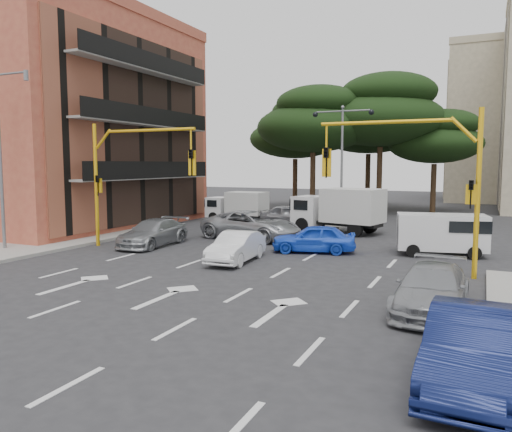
# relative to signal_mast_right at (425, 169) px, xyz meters

# --- Properties ---
(ground) EXTENTS (120.00, 120.00, 0.00)m
(ground) POSITION_rel_signal_mast_right_xyz_m (-6.80, -1.99, -3.88)
(ground) COLOR #28282B
(ground) RESTS_ON ground
(median_strip) EXTENTS (1.40, 6.00, 0.15)m
(median_strip) POSITION_rel_signal_mast_right_xyz_m (-6.80, 14.01, -3.81)
(median_strip) COLOR gray
(median_strip) RESTS_ON ground
(apartment_orange) EXTENTS (15.19, 16.15, 13.70)m
(apartment_orange) POSITION_rel_signal_mast_right_xyz_m (-24.76, 6.01, 2.97)
(apartment_orange) COLOR #AA4435
(apartment_orange) RESTS_ON ground
(pine_left_near) EXTENTS (9.15, 9.15, 10.23)m
(pine_left_near) POSITION_rel_signal_mast_right_xyz_m (-10.75, 19.96, 3.72)
(pine_left_near) COLOR #382616
(pine_left_near) RESTS_ON ground
(pine_center) EXTENTS (9.98, 9.98, 11.16)m
(pine_center) POSITION_rel_signal_mast_right_xyz_m (-5.75, 21.96, 4.41)
(pine_center) COLOR #382616
(pine_center) RESTS_ON ground
(pine_left_far) EXTENTS (8.32, 8.32, 9.30)m
(pine_left_far) POSITION_rel_signal_mast_right_xyz_m (-13.75, 23.96, 3.03)
(pine_left_far) COLOR #382616
(pine_left_far) RESTS_ON ground
(pine_right) EXTENTS (7.49, 7.49, 8.37)m
(pine_right) POSITION_rel_signal_mast_right_xyz_m (-1.75, 23.96, 2.33)
(pine_right) COLOR #382616
(pine_right) RESTS_ON ground
(pine_back) EXTENTS (9.15, 9.15, 10.23)m
(pine_back) POSITION_rel_signal_mast_right_xyz_m (-7.75, 26.96, 3.72)
(pine_back) COLOR #382616
(pine_back) RESTS_ON ground
(signal_mast_right) EXTENTS (5.79, 0.37, 6.00)m
(signal_mast_right) POSITION_rel_signal_mast_right_xyz_m (0.00, 0.00, 0.00)
(signal_mast_right) COLOR yellow
(signal_mast_right) RESTS_ON ground
(signal_mast_left) EXTENTS (5.79, 0.37, 6.00)m
(signal_mast_left) POSITION_rel_signal_mast_right_xyz_m (-13.61, 0.00, 0.00)
(signal_mast_left) COLOR yellow
(signal_mast_left) RESTS_ON ground
(street_lamp_left) EXTENTS (2.08, 0.20, 8.00)m
(street_lamp_left) POSITION_rel_signal_mast_right_xyz_m (-18.10, -2.99, 0.84)
(street_lamp_left) COLOR slate
(street_lamp_left) RESTS_ON sidewalk_left
(street_lamp_center) EXTENTS (4.16, 0.36, 7.77)m
(street_lamp_center) POSITION_rel_signal_mast_right_xyz_m (-6.80, 14.01, 1.54)
(street_lamp_center) COLOR slate
(street_lamp_center) RESTS_ON median_strip
(car_white_hatch) EXTENTS (1.60, 3.87, 1.25)m
(car_white_hatch) POSITION_rel_signal_mast_right_xyz_m (-7.27, -0.78, -3.26)
(car_white_hatch) COLOR silver
(car_white_hatch) RESTS_ON ground
(car_blue_compact) EXTENTS (4.08, 2.50, 1.30)m
(car_blue_compact) POSITION_rel_signal_mast_right_xyz_m (-5.04, 2.67, -3.24)
(car_blue_compact) COLOR blue
(car_blue_compact) RESTS_ON ground
(car_silver_wagon) EXTENTS (2.01, 4.58, 1.31)m
(car_silver_wagon) POSITION_rel_signal_mast_right_xyz_m (-12.87, 1.12, -3.23)
(car_silver_wagon) COLOR #94979B
(car_silver_wagon) RESTS_ON ground
(car_silver_cross_a) EXTENTS (5.82, 3.31, 1.53)m
(car_silver_cross_a) POSITION_rel_signal_mast_right_xyz_m (-9.35, 5.11, -3.12)
(car_silver_cross_a) COLOR #A1A4A9
(car_silver_cross_a) RESTS_ON ground
(car_silver_cross_b) EXTENTS (4.26, 1.96, 1.42)m
(car_silver_cross_b) POSITION_rel_signal_mast_right_xyz_m (-9.26, 11.01, -3.18)
(car_silver_cross_b) COLOR #A2A3AA
(car_silver_cross_b) RESTS_ON ground
(car_navy_parked) EXTENTS (1.62, 4.35, 1.42)m
(car_navy_parked) POSITION_rel_signal_mast_right_xyz_m (1.90, -9.35, -3.17)
(car_navy_parked) COLOR #0E1646
(car_navy_parked) RESTS_ON ground
(car_silver_parked) EXTENTS (1.89, 4.46, 1.28)m
(car_silver_parked) POSITION_rel_signal_mast_right_xyz_m (0.80, -4.80, -3.24)
(car_silver_parked) COLOR gray
(car_silver_parked) RESTS_ON ground
(van_white) EXTENTS (4.02, 2.44, 1.88)m
(van_white) POSITION_rel_signal_mast_right_xyz_m (0.34, 4.34, -2.95)
(van_white) COLOR silver
(van_white) RESTS_ON ground
(box_truck_a) EXTENTS (4.37, 1.94, 2.12)m
(box_truck_a) POSITION_rel_signal_mast_right_xyz_m (-13.70, 12.01, -2.82)
(box_truck_a) COLOR silver
(box_truck_a) RESTS_ON ground
(box_truck_b) EXTENTS (5.73, 3.36, 2.64)m
(box_truck_b) POSITION_rel_signal_mast_right_xyz_m (-5.80, 9.54, -2.56)
(box_truck_b) COLOR white
(box_truck_b) RESTS_ON ground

